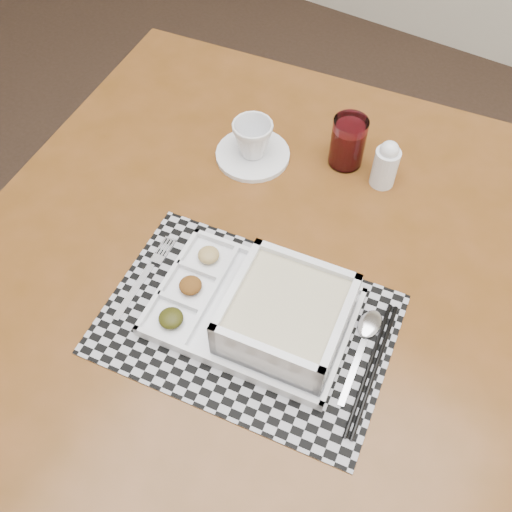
# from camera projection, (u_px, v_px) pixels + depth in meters

# --- Properties ---
(dining_table) EXTENTS (1.22, 1.22, 0.81)m
(dining_table) POSITION_uv_depth(u_px,v_px,m) (268.00, 289.00, 1.07)
(dining_table) COLOR #502E0E
(dining_table) RESTS_ON ground
(placemat) EXTENTS (0.50, 0.38, 0.00)m
(placemat) POSITION_uv_depth(u_px,v_px,m) (247.00, 324.00, 0.93)
(placemat) COLOR #98989F
(placemat) RESTS_ON dining_table
(serving_tray) EXTENTS (0.35, 0.26, 0.09)m
(serving_tray) POSITION_uv_depth(u_px,v_px,m) (275.00, 315.00, 0.90)
(serving_tray) COLOR silver
(serving_tray) RESTS_ON placemat
(fork) EXTENTS (0.04, 0.19, 0.00)m
(fork) POSITION_uv_depth(u_px,v_px,m) (147.00, 275.00, 0.98)
(fork) COLOR silver
(fork) RESTS_ON placemat
(spoon) EXTENTS (0.04, 0.18, 0.01)m
(spoon) POSITION_uv_depth(u_px,v_px,m) (368.00, 331.00, 0.92)
(spoon) COLOR silver
(spoon) RESTS_ON placemat
(chopsticks) EXTENTS (0.05, 0.24, 0.01)m
(chopsticks) POSITION_uv_depth(u_px,v_px,m) (372.00, 368.00, 0.88)
(chopsticks) COLOR black
(chopsticks) RESTS_ON placemat
(saucer) EXTENTS (0.15, 0.15, 0.01)m
(saucer) POSITION_uv_depth(u_px,v_px,m) (253.00, 155.00, 1.15)
(saucer) COLOR silver
(saucer) RESTS_ON dining_table
(cup) EXTENTS (0.10, 0.10, 0.08)m
(cup) POSITION_uv_depth(u_px,v_px,m) (253.00, 139.00, 1.12)
(cup) COLOR silver
(cup) RESTS_ON saucer
(juice_glass) EXTENTS (0.07, 0.07, 0.11)m
(juice_glass) POSITION_uv_depth(u_px,v_px,m) (348.00, 144.00, 1.11)
(juice_glass) COLOR white
(juice_glass) RESTS_ON dining_table
(creamer_bottle) EXTENTS (0.05, 0.05, 0.10)m
(creamer_bottle) POSITION_uv_depth(u_px,v_px,m) (386.00, 164.00, 1.07)
(creamer_bottle) COLOR silver
(creamer_bottle) RESTS_ON dining_table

